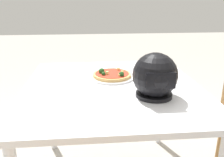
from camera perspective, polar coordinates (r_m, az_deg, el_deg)
name	(u,v)px	position (r m, az deg, el deg)	size (l,w,h in m)	color
dining_table	(112,98)	(1.45, 0.01, -4.54)	(1.03, 1.08, 0.73)	white
pizza_plate	(112,77)	(1.55, -0.01, 0.34)	(0.28, 0.28, 0.01)	white
pizza	(112,74)	(1.55, -0.05, 0.96)	(0.24, 0.24, 0.05)	tan
motorcycle_helmet	(155,76)	(1.25, 10.11, 0.51)	(0.23, 0.23, 0.23)	black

